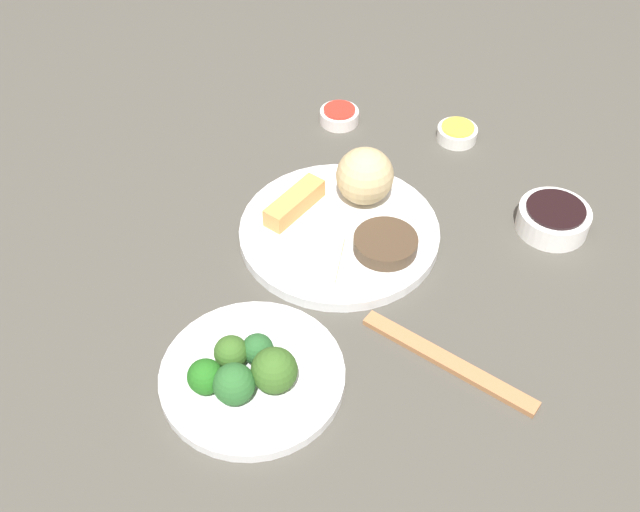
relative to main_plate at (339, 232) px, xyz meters
The scene contains 19 objects.
tabletop 0.04m from the main_plate, 151.26° to the left, with size 2.20×2.20×0.02m, color #48453E.
main_plate is the anchor object (origin of this frame).
rice_scoop 0.08m from the main_plate, 100.43° to the right, with size 0.08×0.08×0.08m, color tan.
spring_roll 0.07m from the main_plate, 10.43° to the right, with size 0.10×0.03×0.03m, color #D7954D.
crab_rangoon_wonton 0.07m from the main_plate, 79.57° to the left, with size 0.07×0.08×0.01m, color beige.
stir_fry_heap 0.07m from the main_plate, 169.57° to the left, with size 0.08×0.08×0.02m, color #463524.
broccoli_plate 0.26m from the main_plate, 85.84° to the left, with size 0.21×0.21×0.01m, color white.
broccoli_floret_0 0.26m from the main_plate, 92.65° to the left, with size 0.05×0.05×0.05m, color #376222.
broccoli_floret_1 0.26m from the main_plate, 79.87° to the left, with size 0.04×0.04×0.04m, color #366122.
broccoli_floret_2 0.24m from the main_plate, 85.37° to the left, with size 0.04×0.04×0.04m, color #275D2B.
broccoli_floret_3 0.29m from the main_plate, 85.48° to the left, with size 0.05×0.05×0.05m, color #29622B.
broccoli_floret_6 0.30m from the main_plate, 78.72° to the left, with size 0.04×0.04×0.04m, color #21671B.
soy_sauce_bowl 0.29m from the main_plate, 157.19° to the right, with size 0.10×0.10×0.03m, color white.
soy_sauce_bowl_liquid 0.29m from the main_plate, 157.19° to the right, with size 0.08×0.08×0.00m, color black.
sauce_ramekin_hot_mustard 0.28m from the main_plate, 111.08° to the right, with size 0.06×0.06×0.02m, color white.
sauce_ramekin_hot_mustard_liquid 0.28m from the main_plate, 111.08° to the right, with size 0.05×0.05×0.00m, color yellow.
sauce_ramekin_sweet_and_sour 0.26m from the main_plate, 71.40° to the right, with size 0.06×0.06×0.02m, color white.
sauce_ramekin_sweet_and_sour_liquid 0.26m from the main_plate, 71.40° to the right, with size 0.05×0.05×0.00m, color red.
chopsticks_pair 0.24m from the main_plate, 139.70° to the left, with size 0.22×0.02×0.01m, color #AD7448.
Camera 1 is at (-0.19, 0.69, 0.75)m, focal length 43.16 mm.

